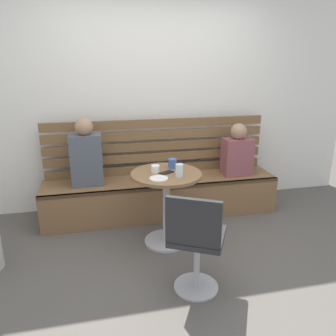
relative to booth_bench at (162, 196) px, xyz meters
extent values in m
plane|color=#514C47|center=(0.00, -1.20, -0.22)|extent=(8.00, 8.00, 0.00)
cube|color=silver|center=(0.00, 0.44, 1.23)|extent=(5.20, 0.10, 2.90)
cube|color=brown|center=(0.00, 0.00, 0.00)|extent=(2.70, 0.52, 0.44)
cube|color=brown|center=(0.00, -0.24, 0.20)|extent=(2.70, 0.04, 0.04)
cube|color=brown|center=(0.00, 0.24, 0.27)|extent=(2.65, 0.04, 0.10)
cube|color=brown|center=(0.00, 0.24, 0.42)|extent=(2.65, 0.04, 0.10)
cube|color=brown|center=(0.00, 0.24, 0.56)|extent=(2.65, 0.04, 0.10)
cube|color=brown|center=(0.00, 0.24, 0.69)|extent=(2.65, 0.04, 0.10)
cube|color=brown|center=(0.00, 0.24, 0.83)|extent=(2.65, 0.04, 0.10)
cylinder|color=#ADADB2|center=(-0.08, -0.65, -0.21)|extent=(0.44, 0.44, 0.02)
cylinder|color=#ADADB2|center=(-0.08, -0.65, 0.15)|extent=(0.07, 0.07, 0.69)
cylinder|color=brown|center=(-0.08, -0.65, 0.50)|extent=(0.68, 0.68, 0.03)
cylinder|color=#ADADB2|center=(0.00, -1.40, -0.21)|extent=(0.36, 0.36, 0.02)
cylinder|color=#ADADB2|center=(0.00, -1.40, 0.00)|extent=(0.05, 0.05, 0.45)
cube|color=#232326|center=(0.00, -1.40, 0.25)|extent=(0.54, 0.54, 0.04)
cube|color=#232326|center=(-0.08, -1.55, 0.45)|extent=(0.37, 0.22, 0.36)
cube|color=#4C515B|center=(-0.83, 0.02, 0.50)|extent=(0.34, 0.22, 0.56)
sphere|color=#A37A5B|center=(-0.83, 0.02, 0.87)|extent=(0.19, 0.19, 0.19)
cube|color=brown|center=(0.92, -0.02, 0.44)|extent=(0.34, 0.22, 0.44)
sphere|color=#A37A5B|center=(0.92, -0.02, 0.75)|extent=(0.19, 0.19, 0.19)
cylinder|color=silver|center=(0.01, -0.78, 0.58)|extent=(0.07, 0.07, 0.12)
cylinder|color=#3D5B9E|center=(0.01, -0.51, 0.57)|extent=(0.08, 0.08, 0.09)
cylinder|color=white|center=(-0.18, -0.61, 0.55)|extent=(0.08, 0.08, 0.07)
cylinder|color=white|center=(-0.19, -0.81, 0.52)|extent=(0.17, 0.17, 0.01)
cube|color=black|center=(-0.08, -0.65, 0.52)|extent=(0.16, 0.13, 0.01)
camera|label=1|loc=(-0.71, -3.55, 1.53)|focal=35.28mm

